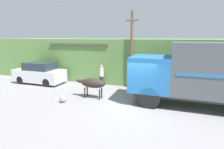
% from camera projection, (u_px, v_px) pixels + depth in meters
% --- Properties ---
extents(ground_plane, '(60.00, 60.00, 0.00)m').
position_uv_depth(ground_plane, '(133.00, 105.00, 10.12)').
color(ground_plane, gray).
extents(hillside_embankment, '(32.00, 6.61, 3.67)m').
position_uv_depth(hillside_embankment, '(149.00, 59.00, 16.10)').
color(hillside_embankment, '#608C47').
rests_on(hillside_embankment, ground_plane).
extents(building_backdrop, '(5.36, 2.70, 3.32)m').
position_uv_depth(building_backdrop, '(85.00, 61.00, 15.96)').
color(building_backdrop, '#B2BCAD').
rests_on(building_backdrop, ground_plane).
extents(cargo_truck, '(7.49, 2.40, 3.57)m').
position_uv_depth(cargo_truck, '(204.00, 73.00, 9.33)').
color(cargo_truck, '#2D2D2D').
rests_on(cargo_truck, ground_plane).
extents(brown_cow, '(1.99, 0.62, 1.29)m').
position_uv_depth(brown_cow, '(92.00, 83.00, 11.05)').
color(brown_cow, '#2D231E').
rests_on(brown_cow, ground_plane).
extents(parked_suv, '(4.23, 1.77, 1.80)m').
position_uv_depth(parked_suv, '(40.00, 73.00, 14.68)').
color(parked_suv, silver).
rests_on(parked_suv, ground_plane).
extents(pedestrian_on_hill, '(0.37, 0.37, 1.70)m').
position_uv_depth(pedestrian_on_hill, '(102.00, 74.00, 13.85)').
color(pedestrian_on_hill, '#38332D').
rests_on(pedestrian_on_hill, ground_plane).
extents(utility_pole, '(0.90, 0.21, 5.68)m').
position_uv_depth(utility_pole, '(132.00, 49.00, 12.89)').
color(utility_pole, brown).
rests_on(utility_pole, ground_plane).
extents(roadside_rock, '(0.40, 0.40, 0.40)m').
position_uv_depth(roadside_rock, '(63.00, 99.00, 10.44)').
color(roadside_rock, gray).
rests_on(roadside_rock, ground_plane).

